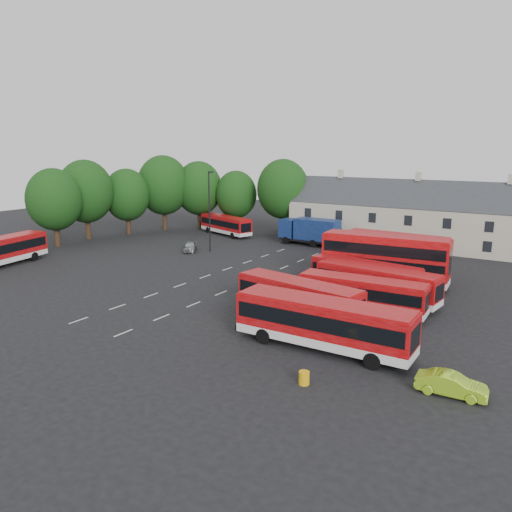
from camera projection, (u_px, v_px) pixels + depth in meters
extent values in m
plane|color=black|center=(193.00, 281.00, 50.57)|extent=(140.00, 140.00, 0.00)
cube|color=beige|center=(79.00, 320.00, 39.04)|extent=(0.15, 1.80, 0.01)
cube|color=beige|center=(118.00, 307.00, 42.33)|extent=(0.15, 1.80, 0.01)
cube|color=beige|center=(151.00, 295.00, 45.63)|extent=(0.15, 1.80, 0.01)
cube|color=beige|center=(180.00, 285.00, 48.92)|extent=(0.15, 1.80, 0.01)
cube|color=beige|center=(205.00, 276.00, 52.22)|extent=(0.15, 1.80, 0.01)
cube|color=beige|center=(227.00, 269.00, 55.51)|extent=(0.15, 1.80, 0.01)
cube|color=beige|center=(247.00, 262.00, 58.81)|extent=(0.15, 1.80, 0.01)
cube|color=beige|center=(265.00, 256.00, 62.11)|extent=(0.15, 1.80, 0.01)
cube|color=beige|center=(281.00, 250.00, 65.40)|extent=(0.15, 1.80, 0.01)
cube|color=beige|center=(123.00, 333.00, 36.41)|extent=(0.15, 1.80, 0.01)
cube|color=beige|center=(161.00, 317.00, 39.71)|extent=(0.15, 1.80, 0.01)
cube|color=beige|center=(193.00, 304.00, 43.01)|extent=(0.15, 1.80, 0.01)
cube|color=beige|center=(221.00, 293.00, 46.30)|extent=(0.15, 1.80, 0.01)
cube|color=beige|center=(245.00, 283.00, 49.60)|extent=(0.15, 1.80, 0.01)
cube|color=beige|center=(266.00, 275.00, 52.89)|extent=(0.15, 1.80, 0.01)
cube|color=beige|center=(284.00, 267.00, 56.19)|extent=(0.15, 1.80, 0.01)
cube|color=beige|center=(301.00, 261.00, 59.48)|extent=(0.15, 1.80, 0.01)
cube|color=beige|center=(315.00, 255.00, 62.78)|extent=(0.15, 1.80, 0.01)
cylinder|color=black|center=(57.00, 232.00, 67.61)|extent=(0.70, 0.70, 3.85)
ellipsoid|color=#163E11|center=(54.00, 199.00, 66.65)|extent=(7.26, 7.26, 8.35)
cylinder|color=black|center=(88.00, 225.00, 73.04)|extent=(0.70, 0.70, 4.20)
ellipsoid|color=#163E11|center=(86.00, 191.00, 71.99)|extent=(7.92, 7.92, 9.11)
cylinder|color=black|center=(128.00, 222.00, 76.99)|extent=(0.70, 0.70, 3.67)
ellipsoid|color=#163E11|center=(127.00, 195.00, 76.08)|extent=(6.93, 6.93, 7.97)
cylinder|color=black|center=(165.00, 217.00, 80.81)|extent=(0.70, 0.70, 4.38)
ellipsoid|color=#163E11|center=(163.00, 185.00, 79.72)|extent=(8.25, 8.25, 9.49)
cylinder|color=black|center=(199.00, 217.00, 82.05)|extent=(0.70, 0.70, 4.02)
ellipsoid|color=#163E11|center=(199.00, 188.00, 81.04)|extent=(7.59, 7.59, 8.73)
cylinder|color=black|center=(236.00, 220.00, 80.61)|extent=(0.70, 0.70, 3.50)
ellipsoid|color=#163E11|center=(236.00, 194.00, 79.73)|extent=(6.60, 6.60, 7.59)
cylinder|color=black|center=(282.00, 221.00, 77.16)|extent=(0.70, 0.70, 4.20)
ellipsoid|color=#163E11|center=(283.00, 189.00, 76.11)|extent=(7.92, 7.92, 9.11)
cube|color=beige|center=(415.00, 226.00, 67.36)|extent=(35.00, 7.00, 5.50)
cube|color=#2D3035|center=(416.00, 206.00, 66.77)|extent=(35.70, 7.13, 7.13)
cube|color=beige|center=(341.00, 174.00, 71.68)|extent=(0.60, 0.90, 1.20)
cube|color=beige|center=(418.00, 176.00, 65.92)|extent=(0.60, 0.90, 1.20)
cube|color=beige|center=(511.00, 179.00, 60.15)|extent=(0.60, 0.90, 1.20)
cube|color=silver|center=(323.00, 337.00, 33.30)|extent=(12.10, 2.88, 0.60)
cube|color=#A60A0E|center=(323.00, 318.00, 33.01)|extent=(12.10, 2.88, 2.14)
cube|color=black|center=(323.00, 317.00, 33.00)|extent=(11.62, 2.94, 1.04)
cube|color=#A60A0E|center=(324.00, 302.00, 32.77)|extent=(11.86, 2.77, 0.13)
cylinder|color=black|center=(264.00, 336.00, 34.33)|extent=(1.10, 0.32, 1.10)
cylinder|color=black|center=(385.00, 347.00, 32.41)|extent=(1.10, 0.32, 1.10)
cube|color=silver|center=(298.00, 309.00, 39.49)|extent=(11.01, 4.17, 0.54)
cube|color=#A60A0E|center=(298.00, 294.00, 39.23)|extent=(11.01, 4.17, 1.91)
cube|color=black|center=(299.00, 293.00, 39.22)|extent=(10.59, 4.16, 0.93)
cube|color=#A60A0E|center=(299.00, 282.00, 39.01)|extent=(10.78, 4.04, 0.12)
cylinder|color=black|center=(257.00, 306.00, 40.99)|extent=(1.01, 0.43, 0.98)
cylinder|color=black|center=(343.00, 318.00, 38.11)|extent=(1.01, 0.43, 0.98)
cube|color=silver|center=(361.00, 304.00, 40.71)|extent=(10.44, 2.85, 0.52)
cube|color=#A60A0E|center=(362.00, 290.00, 40.46)|extent=(10.44, 2.85, 1.83)
cube|color=black|center=(362.00, 290.00, 40.45)|extent=(10.03, 2.89, 0.89)
cube|color=#A60A0E|center=(363.00, 279.00, 40.25)|extent=(10.23, 2.75, 0.11)
cylinder|color=black|center=(319.00, 304.00, 41.47)|extent=(0.95, 0.31, 0.94)
cylinder|color=black|center=(405.00, 310.00, 40.07)|extent=(0.95, 0.31, 0.94)
cube|color=silver|center=(376.00, 293.00, 43.58)|extent=(11.05, 3.68, 0.54)
cube|color=#A60A0E|center=(377.00, 280.00, 43.31)|extent=(11.05, 3.68, 1.92)
cube|color=black|center=(377.00, 279.00, 43.30)|extent=(10.63, 3.69, 0.94)
cube|color=#A60A0E|center=(378.00, 269.00, 43.09)|extent=(10.83, 3.56, 0.12)
cylinder|color=black|center=(335.00, 292.00, 44.92)|extent=(1.01, 0.39, 0.99)
cylinder|color=black|center=(420.00, 301.00, 42.35)|extent=(1.01, 0.39, 0.99)
cube|color=silver|center=(364.00, 285.00, 46.40)|extent=(10.62, 3.82, 0.52)
cube|color=#A60A0E|center=(365.00, 273.00, 46.14)|extent=(10.62, 3.82, 1.84)
cube|color=black|center=(365.00, 272.00, 46.13)|extent=(10.21, 3.82, 0.90)
cube|color=#A60A0E|center=(365.00, 262.00, 45.93)|extent=(10.40, 3.70, 0.11)
cylinder|color=black|center=(328.00, 284.00, 47.78)|extent=(0.97, 0.40, 0.94)
cylinder|color=black|center=(403.00, 292.00, 45.12)|extent=(0.97, 0.40, 0.94)
cube|color=silver|center=(384.00, 276.00, 48.98)|extent=(12.21, 3.67, 0.60)
cube|color=#A60A0E|center=(385.00, 255.00, 48.52)|extent=(12.21, 3.67, 3.67)
cube|color=black|center=(384.00, 262.00, 48.67)|extent=(11.74, 3.69, 1.04)
cube|color=#A60A0E|center=(386.00, 236.00, 48.11)|extent=(11.97, 3.54, 0.13)
cylinder|color=black|center=(342.00, 277.00, 49.74)|extent=(1.11, 0.39, 1.09)
cylinder|color=black|center=(426.00, 281.00, 48.34)|extent=(1.11, 0.39, 1.09)
cube|color=black|center=(385.00, 248.00, 48.37)|extent=(11.74, 3.69, 1.04)
cube|color=silver|center=(395.00, 267.00, 53.27)|extent=(10.67, 2.84, 0.53)
cube|color=#A60A0E|center=(396.00, 250.00, 52.86)|extent=(10.67, 2.84, 3.22)
cube|color=black|center=(396.00, 255.00, 53.00)|extent=(10.25, 2.88, 0.91)
cube|color=#A60A0E|center=(397.00, 234.00, 52.51)|extent=(10.45, 2.73, 0.12)
cylinder|color=black|center=(361.00, 267.00, 54.34)|extent=(0.97, 0.31, 0.96)
cylinder|color=black|center=(430.00, 272.00, 52.31)|extent=(0.97, 0.31, 0.96)
cube|color=black|center=(396.00, 244.00, 52.73)|extent=(10.25, 2.88, 0.91)
cube|color=silver|center=(0.00, 260.00, 56.34)|extent=(4.72, 11.85, 0.58)
cylinder|color=black|center=(19.00, 255.00, 60.19)|extent=(0.48, 1.09, 1.05)
cube|color=silver|center=(226.00, 230.00, 76.64)|extent=(10.48, 5.53, 0.51)
cube|color=#A60A0E|center=(226.00, 223.00, 76.39)|extent=(10.48, 5.53, 1.82)
cube|color=black|center=(226.00, 222.00, 76.38)|extent=(10.11, 5.45, 0.89)
cube|color=#A60A0E|center=(226.00, 217.00, 76.19)|extent=(10.26, 5.37, 0.11)
cylinder|color=black|center=(208.00, 230.00, 78.56)|extent=(0.97, 0.55, 0.93)
cylinder|color=black|center=(244.00, 234.00, 74.84)|extent=(0.97, 0.55, 0.93)
cube|color=black|center=(309.00, 240.00, 68.83)|extent=(8.46, 2.40, 0.32)
cube|color=navy|center=(289.00, 228.00, 70.23)|extent=(2.16, 2.67, 2.52)
cube|color=black|center=(283.00, 225.00, 70.69)|extent=(0.15, 2.24, 1.26)
cube|color=navy|center=(317.00, 230.00, 67.84)|extent=(6.05, 2.75, 2.84)
cylinder|color=black|center=(286.00, 240.00, 69.49)|extent=(1.06, 0.32, 1.05)
cylinder|color=black|center=(334.00, 242.00, 68.10)|extent=(1.06, 0.32, 1.05)
imported|color=#ACAFB4|center=(190.00, 246.00, 64.64)|extent=(3.32, 3.98, 1.28)
imported|color=#A2D821|center=(451.00, 385.00, 27.21)|extent=(3.84, 1.58, 1.24)
cylinder|color=#ECAA0D|center=(304.00, 378.00, 28.50)|extent=(0.62, 0.62, 0.77)
cylinder|color=black|center=(209.00, 212.00, 63.79)|extent=(0.18, 0.18, 10.18)
cube|color=black|center=(211.00, 172.00, 62.57)|extent=(0.64, 0.33, 0.18)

